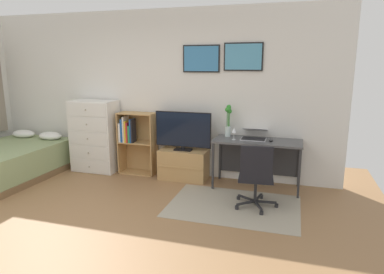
# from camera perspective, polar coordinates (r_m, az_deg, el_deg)

# --- Properties ---
(ground_plane) EXTENTS (7.20, 7.20, 0.00)m
(ground_plane) POSITION_cam_1_polar(r_m,az_deg,el_deg) (4.12, -20.00, -15.31)
(ground_plane) COLOR #936B44
(wall_back_with_posters) EXTENTS (6.12, 0.09, 2.70)m
(wall_back_with_posters) POSITION_cam_1_polar(r_m,az_deg,el_deg) (5.79, -6.37, 7.29)
(wall_back_with_posters) COLOR silver
(wall_back_with_posters) RESTS_ON ground_plane
(area_rug) EXTENTS (1.70, 1.20, 0.01)m
(area_rug) POSITION_cam_1_polar(r_m,az_deg,el_deg) (4.64, 6.97, -11.36)
(area_rug) COLOR #9E937F
(area_rug) RESTS_ON ground_plane
(bed) EXTENTS (1.37, 1.99, 0.65)m
(bed) POSITION_cam_1_polar(r_m,az_deg,el_deg) (6.38, -28.58, -3.69)
(bed) COLOR brown
(bed) RESTS_ON ground_plane
(dresser) EXTENTS (0.78, 0.46, 1.23)m
(dresser) POSITION_cam_1_polar(r_m,az_deg,el_deg) (6.13, -15.95, 0.15)
(dresser) COLOR white
(dresser) RESTS_ON ground_plane
(bookshelf) EXTENTS (0.62, 0.30, 1.05)m
(bookshelf) POSITION_cam_1_polar(r_m,az_deg,el_deg) (5.84, -9.62, -0.27)
(bookshelf) COLOR tan
(bookshelf) RESTS_ON ground_plane
(tv_stand) EXTENTS (0.77, 0.41, 0.49)m
(tv_stand) POSITION_cam_1_polar(r_m,az_deg,el_deg) (5.55, -1.41, -4.59)
(tv_stand) COLOR tan
(tv_stand) RESTS_ON ground_plane
(television) EXTENTS (0.92, 0.16, 0.62)m
(television) POSITION_cam_1_polar(r_m,az_deg,el_deg) (5.40, -1.52, 1.00)
(television) COLOR black
(television) RESTS_ON tv_stand
(desk) EXTENTS (1.29, 0.55, 0.74)m
(desk) POSITION_cam_1_polar(r_m,az_deg,el_deg) (5.22, 10.94, -1.86)
(desk) COLOR #4C4C4F
(desk) RESTS_ON ground_plane
(office_chair) EXTENTS (0.57, 0.58, 0.86)m
(office_chair) POSITION_cam_1_polar(r_m,az_deg,el_deg) (4.44, 10.66, -6.29)
(office_chair) COLOR #232326
(office_chair) RESTS_ON ground_plane
(laptop) EXTENTS (0.37, 0.40, 0.16)m
(laptop) POSITION_cam_1_polar(r_m,az_deg,el_deg) (5.21, 10.37, 0.43)
(laptop) COLOR #B7B7BC
(laptop) RESTS_ON desk
(computer_mouse) EXTENTS (0.06, 0.10, 0.03)m
(computer_mouse) POSITION_cam_1_polar(r_m,az_deg,el_deg) (5.07, 13.08, -0.56)
(computer_mouse) COLOR #262628
(computer_mouse) RESTS_ON desk
(bamboo_vase) EXTENTS (0.11, 0.11, 0.49)m
(bamboo_vase) POSITION_cam_1_polar(r_m,az_deg,el_deg) (5.27, 6.06, 3.00)
(bamboo_vase) COLOR silver
(bamboo_vase) RESTS_ON desk
(wine_glass) EXTENTS (0.07, 0.07, 0.18)m
(wine_glass) POSITION_cam_1_polar(r_m,az_deg,el_deg) (5.07, 7.04, 1.03)
(wine_glass) COLOR silver
(wine_glass) RESTS_ON desk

